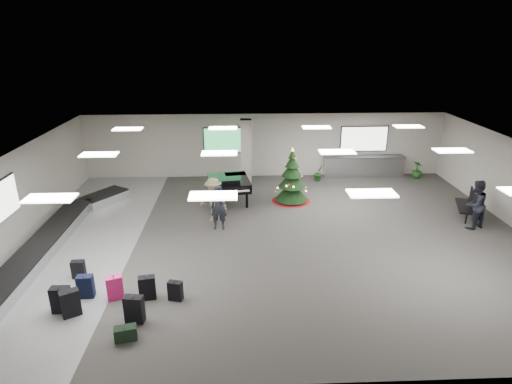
{
  "coord_description": "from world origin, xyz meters",
  "views": [
    {
      "loc": [
        -1.35,
        -13.96,
        6.96
      ],
      "look_at": [
        -0.72,
        1.0,
        1.35
      ],
      "focal_mm": 30.0,
      "sensor_mm": 36.0,
      "label": 1
    }
  ],
  "objects_px": {
    "service_counter": "(363,166)",
    "traveler_bench": "(475,205)",
    "potted_plant_right": "(417,170)",
    "pink_suitcase": "(115,288)",
    "christmas_tree": "(292,183)",
    "potted_plant_left": "(319,173)",
    "traveler_b": "(213,200)",
    "baggage_carousel": "(56,236)",
    "grand_piano": "(229,183)",
    "bench": "(468,203)",
    "traveler_a": "(219,208)"
  },
  "relations": [
    {
      "from": "service_counter",
      "to": "traveler_bench",
      "type": "height_order",
      "value": "traveler_bench"
    },
    {
      "from": "potted_plant_right",
      "to": "service_counter",
      "type": "bearing_deg",
      "value": 172.51
    },
    {
      "from": "service_counter",
      "to": "pink_suitcase",
      "type": "bearing_deg",
      "value": -133.55
    },
    {
      "from": "christmas_tree",
      "to": "potted_plant_left",
      "type": "bearing_deg",
      "value": 57.67
    },
    {
      "from": "traveler_b",
      "to": "traveler_bench",
      "type": "bearing_deg",
      "value": 20.23
    },
    {
      "from": "baggage_carousel",
      "to": "grand_piano",
      "type": "xyz_separation_m",
      "value": [
        6.06,
        3.42,
        0.67
      ]
    },
    {
      "from": "grand_piano",
      "to": "potted_plant_right",
      "type": "height_order",
      "value": "grand_piano"
    },
    {
      "from": "grand_piano",
      "to": "potted_plant_left",
      "type": "xyz_separation_m",
      "value": [
        4.38,
        2.71,
        -0.46
      ]
    },
    {
      "from": "traveler_bench",
      "to": "potted_plant_left",
      "type": "xyz_separation_m",
      "value": [
        -4.82,
        5.67,
        -0.53
      ]
    },
    {
      "from": "baggage_carousel",
      "to": "traveler_bench",
      "type": "bearing_deg",
      "value": 1.77
    },
    {
      "from": "service_counter",
      "to": "grand_piano",
      "type": "xyz_separation_m",
      "value": [
        -6.78,
        -3.31,
        0.33
      ]
    },
    {
      "from": "baggage_carousel",
      "to": "traveler_b",
      "type": "relative_size",
      "value": 5.42
    },
    {
      "from": "christmas_tree",
      "to": "potted_plant_left",
      "type": "xyz_separation_m",
      "value": [
        1.68,
        2.65,
        -0.41
      ]
    },
    {
      "from": "traveler_b",
      "to": "baggage_carousel",
      "type": "bearing_deg",
      "value": -138.65
    },
    {
      "from": "baggage_carousel",
      "to": "grand_piano",
      "type": "height_order",
      "value": "grand_piano"
    },
    {
      "from": "baggage_carousel",
      "to": "service_counter",
      "type": "bearing_deg",
      "value": 27.67
    },
    {
      "from": "pink_suitcase",
      "to": "christmas_tree",
      "type": "distance_m",
      "value": 9.15
    },
    {
      "from": "service_counter",
      "to": "bench",
      "type": "height_order",
      "value": "service_counter"
    },
    {
      "from": "grand_piano",
      "to": "baggage_carousel",
      "type": "bearing_deg",
      "value": -158.71
    },
    {
      "from": "bench",
      "to": "traveler_bench",
      "type": "bearing_deg",
      "value": -87.53
    },
    {
      "from": "grand_piano",
      "to": "potted_plant_right",
      "type": "bearing_deg",
      "value": 9.23
    },
    {
      "from": "christmas_tree",
      "to": "bench",
      "type": "distance_m",
      "value": 7.11
    },
    {
      "from": "bench",
      "to": "potted_plant_left",
      "type": "distance_m",
      "value": 6.94
    },
    {
      "from": "traveler_bench",
      "to": "potted_plant_left",
      "type": "height_order",
      "value": "traveler_bench"
    },
    {
      "from": "service_counter",
      "to": "potted_plant_left",
      "type": "xyz_separation_m",
      "value": [
        -2.4,
        -0.6,
        -0.13
      ]
    },
    {
      "from": "christmas_tree",
      "to": "grand_piano",
      "type": "bearing_deg",
      "value": -178.66
    },
    {
      "from": "traveler_b",
      "to": "potted_plant_right",
      "type": "xyz_separation_m",
      "value": [
        10.02,
        4.89,
        -0.46
      ]
    },
    {
      "from": "grand_piano",
      "to": "pink_suitcase",
      "type": "bearing_deg",
      "value": -121.64
    },
    {
      "from": "service_counter",
      "to": "traveler_a",
      "type": "bearing_deg",
      "value": -140.2
    },
    {
      "from": "bench",
      "to": "traveler_bench",
      "type": "distance_m",
      "value": 1.11
    },
    {
      "from": "pink_suitcase",
      "to": "grand_piano",
      "type": "height_order",
      "value": "grand_piano"
    },
    {
      "from": "service_counter",
      "to": "traveler_b",
      "type": "bearing_deg",
      "value": -144.48
    },
    {
      "from": "traveler_b",
      "to": "potted_plant_left",
      "type": "relative_size",
      "value": 2.14
    },
    {
      "from": "traveler_b",
      "to": "traveler_bench",
      "type": "xyz_separation_m",
      "value": [
        9.77,
        -1.02,
        0.05
      ]
    },
    {
      "from": "bench",
      "to": "traveler_b",
      "type": "bearing_deg",
      "value": -159.75
    },
    {
      "from": "traveler_bench",
      "to": "potted_plant_left",
      "type": "distance_m",
      "value": 7.46
    },
    {
      "from": "bench",
      "to": "traveler_a",
      "type": "bearing_deg",
      "value": -155.81
    },
    {
      "from": "service_counter",
      "to": "traveler_b",
      "type": "xyz_separation_m",
      "value": [
        -7.35,
        -5.24,
        0.35
      ]
    },
    {
      "from": "traveler_bench",
      "to": "bench",
      "type": "bearing_deg",
      "value": -131.64
    },
    {
      "from": "pink_suitcase",
      "to": "traveler_a",
      "type": "height_order",
      "value": "traveler_a"
    },
    {
      "from": "baggage_carousel",
      "to": "pink_suitcase",
      "type": "distance_m",
      "value": 4.7
    },
    {
      "from": "christmas_tree",
      "to": "traveler_b",
      "type": "height_order",
      "value": "christmas_tree"
    },
    {
      "from": "christmas_tree",
      "to": "traveler_a",
      "type": "xyz_separation_m",
      "value": [
        -3.03,
        -2.68,
        0.02
      ]
    },
    {
      "from": "traveler_b",
      "to": "grand_piano",
      "type": "bearing_deg",
      "value": 99.74
    },
    {
      "from": "service_counter",
      "to": "potted_plant_left",
      "type": "relative_size",
      "value": 4.84
    },
    {
      "from": "service_counter",
      "to": "traveler_a",
      "type": "xyz_separation_m",
      "value": [
        -7.11,
        -5.92,
        0.3
      ]
    },
    {
      "from": "christmas_tree",
      "to": "traveler_b",
      "type": "relative_size",
      "value": 1.36
    },
    {
      "from": "traveler_a",
      "to": "traveler_b",
      "type": "xyz_separation_m",
      "value": [
        -0.24,
        0.68,
        0.05
      ]
    },
    {
      "from": "pink_suitcase",
      "to": "potted_plant_left",
      "type": "distance_m",
      "value": 12.25
    },
    {
      "from": "bench",
      "to": "baggage_carousel",
      "type": "bearing_deg",
      "value": -154.25
    }
  ]
}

